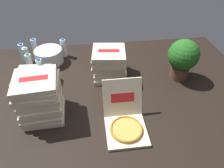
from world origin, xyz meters
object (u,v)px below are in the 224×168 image
object	(u,v)px
open_pizza_box	(125,120)
water_bottle_4	(64,48)
pizza_stack_right_near	(40,97)
water_bottle_3	(23,53)
water_bottle_1	(30,63)
pizza_stack_right_mid	(109,63)
water_bottle_2	(35,48)
water_bottle_0	(27,57)
pizza_stack_right_far	(35,81)
potted_plant	(183,57)
water_bottle_5	(41,68)
ice_bucket	(49,56)

from	to	relation	value
open_pizza_box	water_bottle_4	world-z (taller)	open_pizza_box
pizza_stack_right_near	water_bottle_4	distance (m)	1.02
pizza_stack_right_near	water_bottle_3	size ratio (longest dim) A/B	1.71
water_bottle_1	pizza_stack_right_mid	bearing A→B (deg)	-11.12
pizza_stack_right_mid	water_bottle_2	world-z (taller)	pizza_stack_right_mid
water_bottle_3	water_bottle_4	world-z (taller)	same
water_bottle_2	open_pizza_box	bearing A→B (deg)	-53.32
open_pizza_box	water_bottle_0	size ratio (longest dim) A/B	1.94
water_bottle_2	pizza_stack_right_near	bearing A→B (deg)	-77.43
water_bottle_3	pizza_stack_right_near	bearing A→B (deg)	-68.92
pizza_stack_right_far	water_bottle_4	world-z (taller)	water_bottle_4
open_pizza_box	potted_plant	size ratio (longest dim) A/B	1.05
pizza_stack_right_near	water_bottle_1	xyz separation A→B (m)	(-0.24, 0.70, -0.09)
open_pizza_box	pizza_stack_right_far	distance (m)	1.06
water_bottle_2	water_bottle_4	xyz separation A→B (m)	(0.37, -0.05, 0.00)
water_bottle_0	water_bottle_1	world-z (taller)	same
pizza_stack_right_mid	water_bottle_5	distance (m)	0.77
water_bottle_3	pizza_stack_right_mid	bearing A→B (deg)	-22.64
pizza_stack_right_far	water_bottle_2	distance (m)	0.68
water_bottle_5	water_bottle_4	bearing A→B (deg)	61.76
water_bottle_0	pizza_stack_right_mid	bearing A→B (deg)	-18.66
pizza_stack_right_mid	water_bottle_1	distance (m)	0.92
open_pizza_box	ice_bucket	world-z (taller)	open_pizza_box
water_bottle_1	potted_plant	distance (m)	1.72
water_bottle_4	water_bottle_0	bearing A→B (deg)	-159.36
potted_plant	ice_bucket	bearing A→B (deg)	161.71
pizza_stack_right_near	pizza_stack_right_mid	world-z (taller)	pizza_stack_right_near
open_pizza_box	pizza_stack_right_mid	size ratio (longest dim) A/B	1.20
ice_bucket	water_bottle_3	distance (m)	0.33
pizza_stack_right_near	potted_plant	size ratio (longest dim) A/B	0.92
water_bottle_0	water_bottle_4	xyz separation A→B (m)	(0.43, 0.16, 0.00)
water_bottle_0	water_bottle_2	bearing A→B (deg)	74.07
water_bottle_0	water_bottle_2	xyz separation A→B (m)	(0.06, 0.21, 0.00)
water_bottle_2	water_bottle_3	xyz separation A→B (m)	(-0.13, -0.11, 0.00)
water_bottle_4	potted_plant	bearing A→B (deg)	-25.02
water_bottle_1	water_bottle_5	distance (m)	0.18
water_bottle_0	potted_plant	xyz separation A→B (m)	(1.75, -0.45, 0.14)
pizza_stack_right_near	water_bottle_5	world-z (taller)	pizza_stack_right_near
open_pizza_box	potted_plant	world-z (taller)	potted_plant
water_bottle_3	water_bottle_5	distance (m)	0.46
pizza_stack_right_mid	ice_bucket	world-z (taller)	pizza_stack_right_mid
water_bottle_1	potted_plant	size ratio (longest dim) A/B	0.54
pizza_stack_right_far	pizza_stack_right_mid	xyz separation A→B (m)	(0.80, 0.13, 0.07)
pizza_stack_right_near	water_bottle_2	distance (m)	1.09
open_pizza_box	pizza_stack_right_far	world-z (taller)	open_pizza_box
ice_bucket	water_bottle_5	world-z (taller)	water_bottle_5
water_bottle_2	water_bottle_5	world-z (taller)	same
pizza_stack_right_mid	water_bottle_4	size ratio (longest dim) A/B	1.62
pizza_stack_right_far	water_bottle_4	bearing A→B (deg)	66.31
pizza_stack_right_mid	water_bottle_3	bearing A→B (deg)	157.36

